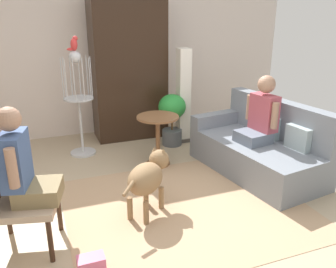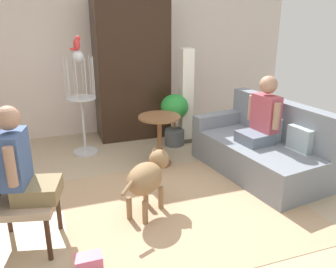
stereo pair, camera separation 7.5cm
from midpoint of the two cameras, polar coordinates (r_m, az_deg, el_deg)
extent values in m
plane|color=tan|center=(3.93, 0.21, -11.04)|extent=(6.88, 6.88, 0.00)
cube|color=silver|center=(6.02, -8.67, 12.42)|extent=(6.33, 0.12, 2.54)
cube|color=tan|center=(3.86, 3.43, -11.58)|extent=(2.47, 2.12, 0.01)
cube|color=slate|center=(4.66, 14.59, -3.64)|extent=(1.12, 1.85, 0.42)
cube|color=slate|center=(4.75, 18.18, 2.23)|extent=(0.44, 1.74, 0.48)
cube|color=slate|center=(5.12, 9.07, 2.41)|extent=(0.89, 0.31, 0.18)
cube|color=#9EB2B7|center=(4.41, 20.84, -0.78)|extent=(0.15, 0.33, 0.28)
cube|color=#9EB2B7|center=(4.72, 16.51, 1.01)|extent=(0.15, 0.34, 0.28)
cylinder|color=#382316|center=(3.57, -16.57, -11.55)|extent=(0.04, 0.04, 0.41)
cylinder|color=#382316|center=(3.19, -17.97, -15.70)|extent=(0.04, 0.04, 0.41)
cylinder|color=#382316|center=(3.68, -23.77, -11.43)|extent=(0.04, 0.04, 0.41)
cube|color=tan|center=(3.31, -21.60, -10.00)|extent=(0.67, 0.67, 0.06)
cube|color=slate|center=(4.51, 14.15, -0.57)|extent=(0.41, 0.41, 0.14)
cube|color=#B24C59|center=(4.52, 15.87, 3.24)|extent=(0.23, 0.38, 0.45)
sphere|color=#A57A60|center=(4.44, 16.29, 7.60)|extent=(0.21, 0.21, 0.21)
cylinder|color=#A57A60|center=(4.34, 17.47, 2.72)|extent=(0.08, 0.08, 0.31)
cylinder|color=#A57A60|center=(4.64, 13.70, 4.14)|extent=(0.08, 0.08, 0.31)
cube|color=olive|center=(3.23, -19.54, -8.48)|extent=(0.44, 0.42, 0.14)
cube|color=#3F598C|center=(3.15, -22.84, -3.66)|extent=(0.26, 0.38, 0.46)
sphere|color=#A57A60|center=(3.04, -23.69, 2.36)|extent=(0.20, 0.20, 0.20)
cylinder|color=#A57A60|center=(3.32, -21.25, -1.84)|extent=(0.08, 0.08, 0.32)
cylinder|color=#A57A60|center=(2.94, -23.28, -4.87)|extent=(0.08, 0.08, 0.32)
cylinder|color=brown|center=(4.60, -0.93, 2.74)|extent=(0.55, 0.55, 0.02)
cylinder|color=brown|center=(4.71, -0.91, -1.22)|extent=(0.06, 0.06, 0.65)
cylinder|color=brown|center=(4.83, -0.89, -4.69)|extent=(0.31, 0.31, 0.03)
ellipsoid|color=olive|center=(3.56, -3.13, -7.14)|extent=(0.55, 0.54, 0.31)
sphere|color=olive|center=(3.76, -0.88, -4.10)|extent=(0.21, 0.21, 0.21)
cone|color=olive|center=(3.74, -1.61, -2.45)|extent=(0.06, 0.06, 0.06)
cone|color=olive|center=(3.69, -0.16, -2.74)|extent=(0.06, 0.06, 0.06)
cylinder|color=olive|center=(3.31, -5.87, -8.63)|extent=(0.16, 0.15, 0.10)
cylinder|color=olive|center=(3.86, -3.02, -9.56)|extent=(0.06, 0.06, 0.24)
cylinder|color=olive|center=(3.78, -0.57, -10.20)|extent=(0.06, 0.06, 0.24)
cylinder|color=olive|center=(3.62, -5.64, -11.73)|extent=(0.06, 0.06, 0.24)
cylinder|color=olive|center=(3.54, -3.07, -12.48)|extent=(0.06, 0.06, 0.24)
cylinder|color=silver|center=(5.33, -12.68, -2.79)|extent=(0.36, 0.36, 0.03)
cylinder|color=silver|center=(5.19, -12.99, 1.19)|extent=(0.04, 0.04, 0.81)
cylinder|color=silver|center=(5.08, -13.35, 5.63)|extent=(0.41, 0.41, 0.02)
cylinder|color=silver|center=(5.05, -11.41, 9.02)|extent=(0.01, 0.01, 0.55)
cylinder|color=silver|center=(5.15, -12.01, 9.19)|extent=(0.01, 0.01, 0.55)
cylinder|color=silver|center=(5.21, -13.19, 9.21)|extent=(0.01, 0.01, 0.55)
cylinder|color=silver|center=(5.20, -14.50, 9.08)|extent=(0.01, 0.01, 0.55)
cylinder|color=silver|center=(5.12, -15.50, 8.84)|extent=(0.01, 0.01, 0.55)
cylinder|color=silver|center=(5.01, -15.81, 8.58)|extent=(0.01, 0.01, 0.55)
cylinder|color=silver|center=(4.90, -15.27, 8.40)|extent=(0.01, 0.01, 0.55)
cylinder|color=silver|center=(4.84, -14.05, 8.37)|extent=(0.01, 0.01, 0.55)
cylinder|color=silver|center=(4.85, -12.64, 8.51)|extent=(0.01, 0.01, 0.55)
cylinder|color=silver|center=(4.93, -11.63, 8.76)|extent=(0.01, 0.01, 0.55)
sphere|color=silver|center=(4.98, -13.86, 11.93)|extent=(0.16, 0.16, 0.16)
ellipsoid|color=red|center=(4.96, -14.01, 13.80)|extent=(0.09, 0.10, 0.17)
sphere|color=red|center=(4.96, -13.85, 14.68)|extent=(0.07, 0.07, 0.07)
cone|color=#D8BF4C|center=(4.96, -13.43, 14.72)|extent=(0.03, 0.02, 0.02)
ellipsoid|color=red|center=(4.97, -14.42, 13.07)|extent=(0.12, 0.03, 0.04)
cylinder|color=#4C5156|center=(5.48, 1.42, -0.50)|extent=(0.30, 0.30, 0.24)
cylinder|color=brown|center=(5.40, 1.44, 1.70)|extent=(0.03, 0.03, 0.20)
ellipsoid|color=#268935|center=(5.33, 1.46, 4.41)|extent=(0.41, 0.41, 0.37)
cube|color=#4C4742|center=(5.65, 3.16, -0.84)|extent=(0.20, 0.20, 0.06)
cube|color=white|center=(5.44, 3.30, 6.31)|extent=(0.18, 0.18, 1.39)
cube|color=black|center=(5.70, -5.47, 10.16)|extent=(1.12, 0.56, 2.15)
cube|color=#D8668C|center=(3.06, -11.89, -19.79)|extent=(0.21, 0.14, 0.16)
camera|label=1|loc=(0.04, -89.42, 0.21)|focal=38.00mm
camera|label=2|loc=(0.04, 90.58, -0.21)|focal=38.00mm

